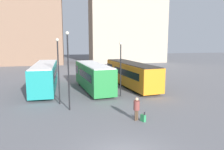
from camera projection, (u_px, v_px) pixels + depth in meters
name	position (u px, v px, depth m)	size (l,w,h in m)	color
bus_0	(45.00, 76.00, 25.69)	(2.53, 11.04, 3.12)	#19847F
bus_1	(93.00, 76.00, 25.75)	(3.71, 10.03, 3.10)	#237A38
bus_2	(131.00, 73.00, 27.78)	(4.10, 11.83, 3.03)	orange
traveler	(137.00, 107.00, 15.96)	(0.60, 0.60, 1.75)	#4C3828
suitcase	(143.00, 118.00, 15.87)	(0.35, 0.44, 0.75)	#28844C
lamp_post_0	(121.00, 65.00, 22.46)	(0.28, 0.28, 5.66)	black
lamp_post_1	(68.00, 65.00, 17.92)	(0.28, 0.28, 6.56)	black
lamp_post_2	(58.00, 66.00, 19.67)	(0.28, 0.28, 6.03)	black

